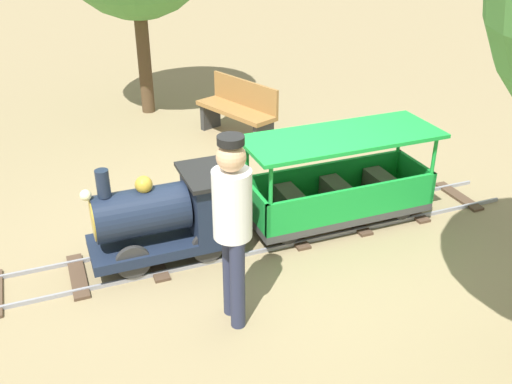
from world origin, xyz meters
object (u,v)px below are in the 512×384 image
Objects in this scene: park_bench at (238,110)px; conductor_person at (232,218)px; locomotive at (172,214)px; passenger_car at (339,188)px.

conductor_person is at bearing 159.51° from park_bench.
park_bench is (2.67, -1.62, -0.07)m from locomotive.
passenger_car reaches higher than park_bench.
conductor_person reaches higher than locomotive.
locomotive is 1.07× the size of park_bench.
conductor_person is at bearing -167.86° from locomotive.
conductor_person reaches higher than passenger_car.
passenger_car is 1.23× the size of conductor_person.
conductor_person is (-1.06, -0.23, 0.47)m from locomotive.
locomotive is at bearing 90.00° from passenger_car.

